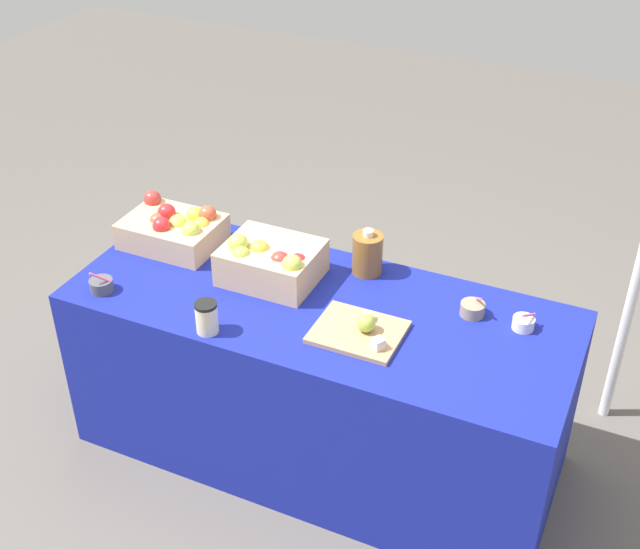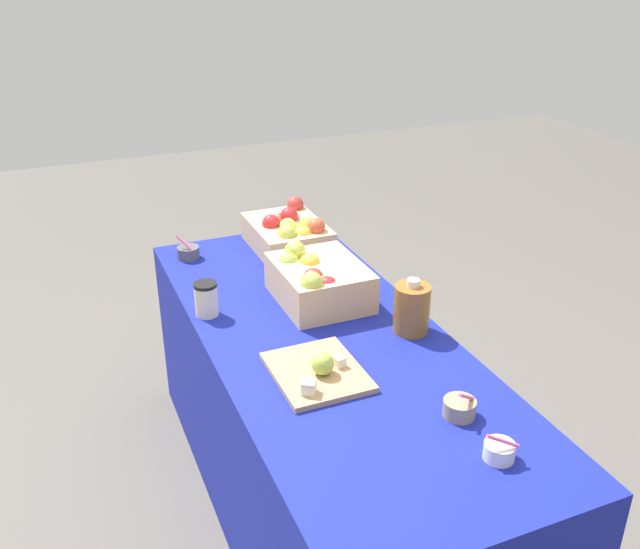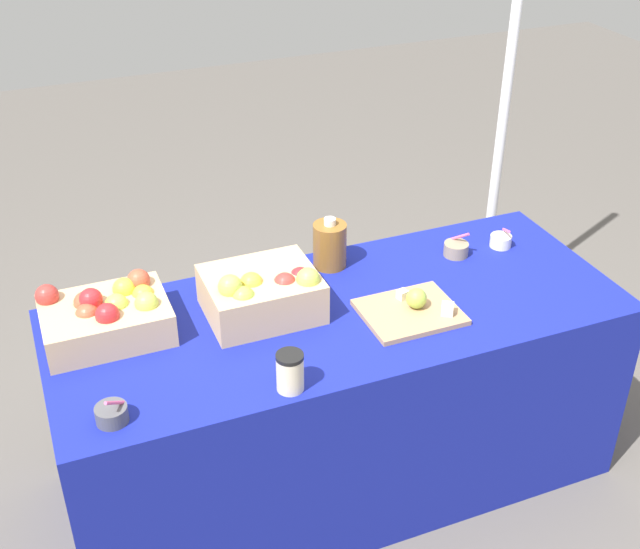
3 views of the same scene
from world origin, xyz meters
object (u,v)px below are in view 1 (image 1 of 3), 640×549
Objects in this scene: cutting_board_front at (360,330)px; sample_bowl_near at (101,285)px; apple_crate_left at (174,228)px; apple_crate_middle at (271,262)px; coffee_cup at (207,317)px; cider_jug at (367,254)px; sample_bowl_mid at (473,309)px; sample_bowl_far at (523,323)px.

cutting_board_front is 1.01m from sample_bowl_near.
apple_crate_left is 0.97m from cutting_board_front.
apple_crate_middle is at bearing 31.88° from sample_bowl_near.
cutting_board_front is 0.54m from coffee_cup.
cider_jug reaches higher than apple_crate_left.
apple_crate_left is 3.80× the size of sample_bowl_near.
apple_crate_middle reaches higher than sample_bowl_mid.
sample_bowl_near is (-0.55, -0.34, -0.05)m from apple_crate_middle.
cider_jug is (0.87, 0.54, 0.06)m from sample_bowl_near.
coffee_cup is at bearing -5.95° from sample_bowl_near.
sample_bowl_near is 1.02m from cider_jug.
coffee_cup is at bearing -149.42° from sample_bowl_mid.
sample_bowl_far is at bearing 5.29° from apple_crate_middle.
coffee_cup is at bearing -121.84° from cider_jug.
coffee_cup is (-0.82, -0.49, 0.04)m from sample_bowl_mid.
sample_bowl_mid reaches higher than cutting_board_front.
apple_crate_left is 3.17× the size of coffee_cup.
sample_bowl_mid reaches higher than sample_bowl_far.
apple_crate_middle reaches higher than sample_bowl_far.
cider_jug is at bearing 9.17° from apple_crate_left.
cider_jug is at bearing 108.50° from cutting_board_front.
sample_bowl_mid is at bearing -13.16° from cider_jug.
sample_bowl_near is 1.57m from sample_bowl_far.
apple_crate_middle is 0.38m from cider_jug.
cider_jug is at bearing 58.16° from coffee_cup.
cutting_board_front is at bearing -139.35° from sample_bowl_mid.
sample_bowl_far is 0.47× the size of cider_jug.
apple_crate_left reaches higher than sample_bowl_far.
apple_crate_middle is 0.65m from sample_bowl_near.
sample_bowl_near is 0.83× the size of coffee_cup.
cutting_board_front is 1.65× the size of cider_jug.
sample_bowl_mid is 1.12× the size of sample_bowl_far.
apple_crate_middle is at bearing -173.04° from sample_bowl_mid.
coffee_cup is (-0.37, -0.59, -0.02)m from cider_jug.
sample_bowl_far is (1.45, 0.02, -0.05)m from apple_crate_left.
sample_bowl_far is at bearing 15.90° from sample_bowl_near.
sample_bowl_mid is at bearing 40.65° from cutting_board_front.
apple_crate_left is 0.81m from cider_jug.
apple_crate_left is 3.93× the size of sample_bowl_mid.
apple_crate_left is at bearing 133.17° from coffee_cup.
cutting_board_front is 3.17× the size of sample_bowl_mid.
sample_bowl_near is (-0.99, -0.16, 0.01)m from cutting_board_front.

